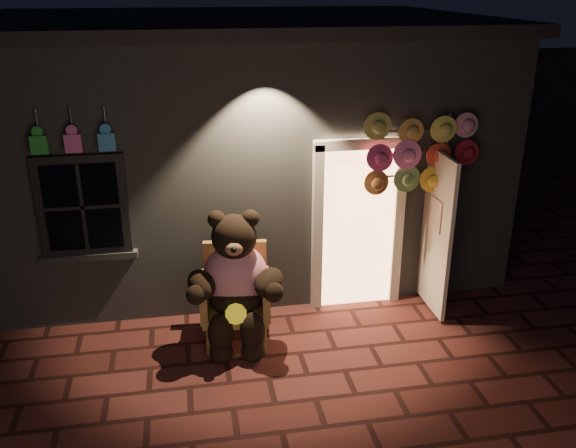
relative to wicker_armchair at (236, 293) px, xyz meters
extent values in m
plane|color=#5A2622|center=(0.25, -0.92, -0.56)|extent=(60.00, 60.00, 0.00)
cube|color=slate|center=(0.25, 3.08, 1.09)|extent=(7.00, 5.00, 3.30)
cube|color=black|center=(0.25, 3.08, 2.82)|extent=(7.30, 5.30, 0.16)
cube|color=black|center=(-1.65, 0.54, 0.99)|extent=(1.00, 0.10, 1.20)
cube|color=black|center=(-1.65, 0.51, 0.99)|extent=(0.82, 0.06, 1.02)
cube|color=slate|center=(-1.65, 0.54, 0.36)|extent=(1.10, 0.14, 0.08)
cube|color=#E8A168|center=(1.60, 0.56, 0.49)|extent=(0.92, 0.10, 2.10)
cube|color=beige|center=(1.08, 0.52, 0.49)|extent=(0.12, 0.12, 2.20)
cube|color=beige|center=(2.12, 0.52, 0.49)|extent=(0.12, 0.12, 2.20)
cube|color=beige|center=(1.60, 0.52, 1.57)|extent=(1.16, 0.12, 0.12)
cube|color=beige|center=(2.50, 0.18, 0.49)|extent=(0.05, 0.80, 2.00)
cube|color=#268D2E|center=(-2.00, 0.46, 1.74)|extent=(0.18, 0.07, 0.20)
cylinder|color=#59595E|center=(-2.00, 0.52, 1.99)|extent=(0.02, 0.02, 0.25)
cube|color=#C85293|center=(-1.65, 0.46, 1.74)|extent=(0.18, 0.07, 0.20)
cylinder|color=#59595E|center=(-1.65, 0.52, 1.99)|extent=(0.02, 0.02, 0.25)
cube|color=teal|center=(-1.30, 0.46, 1.74)|extent=(0.18, 0.07, 0.20)
cylinder|color=#59595E|center=(-1.30, 0.52, 1.99)|extent=(0.02, 0.02, 0.25)
cube|color=#AD8543|center=(-0.01, -0.09, -0.17)|extent=(0.80, 0.76, 0.10)
cube|color=#AD8543|center=(0.02, 0.22, 0.19)|extent=(0.74, 0.16, 0.73)
cube|color=#AD8543|center=(-0.36, -0.07, 0.04)|extent=(0.15, 0.63, 0.42)
cube|color=#AD8543|center=(0.33, -0.15, 0.04)|extent=(0.15, 0.63, 0.42)
cylinder|color=#AD8543|center=(-0.35, -0.35, -0.39)|extent=(0.05, 0.05, 0.34)
cylinder|color=#AD8543|center=(0.27, -0.42, -0.39)|extent=(0.05, 0.05, 0.34)
cylinder|color=#AD8543|center=(-0.29, 0.24, -0.39)|extent=(0.05, 0.05, 0.34)
cylinder|color=#AD8543|center=(0.33, 0.17, -0.39)|extent=(0.05, 0.05, 0.34)
ellipsoid|color=#BE1437|center=(0.00, -0.03, 0.24)|extent=(0.80, 0.67, 0.78)
ellipsoid|color=black|center=(-0.01, -0.12, 0.01)|extent=(0.67, 0.58, 0.37)
sphere|color=black|center=(0.00, -0.09, 0.75)|extent=(0.55, 0.55, 0.50)
sphere|color=black|center=(-0.19, -0.04, 0.95)|extent=(0.20, 0.20, 0.20)
sphere|color=black|center=(0.18, -0.08, 0.95)|extent=(0.20, 0.20, 0.20)
ellipsoid|color=#996645|center=(-0.03, -0.32, 0.71)|extent=(0.21, 0.16, 0.16)
ellipsoid|color=black|center=(-0.39, -0.23, 0.27)|extent=(0.40, 0.56, 0.28)
ellipsoid|color=black|center=(0.34, -0.31, 0.27)|extent=(0.48, 0.58, 0.28)
ellipsoid|color=black|center=(-0.22, -0.43, -0.25)|extent=(0.28, 0.28, 0.48)
ellipsoid|color=black|center=(0.13, -0.47, -0.25)|extent=(0.28, 0.28, 0.48)
sphere|color=black|center=(-0.22, -0.49, -0.45)|extent=(0.26, 0.26, 0.26)
sphere|color=black|center=(0.12, -0.53, -0.45)|extent=(0.26, 0.26, 0.26)
cylinder|color=yellow|center=(-0.04, -0.45, -0.01)|extent=(0.25, 0.12, 0.23)
cylinder|color=#59595E|center=(2.65, 0.46, 0.67)|extent=(0.04, 0.04, 2.47)
cylinder|color=#59595E|center=(2.38, 0.44, 1.72)|extent=(1.10, 0.03, 0.03)
cylinder|color=#59595E|center=(2.38, 0.44, 1.45)|extent=(1.10, 0.03, 0.03)
cylinder|color=#59595E|center=(2.38, 0.44, 1.18)|extent=(1.10, 0.03, 0.03)
cylinder|color=#A29F50|center=(1.75, 0.38, 1.77)|extent=(0.31, 0.11, 0.31)
cylinder|color=tan|center=(2.11, 0.35, 1.77)|extent=(0.31, 0.11, 0.31)
cylinder|color=#E3D75B|center=(2.48, 0.32, 1.77)|extent=(0.31, 0.11, 0.31)
cylinder|color=pink|center=(2.84, 0.38, 1.77)|extent=(0.31, 0.11, 0.31)
cylinder|color=#CB427E|center=(1.75, 0.35, 1.45)|extent=(0.31, 0.11, 0.31)
cylinder|color=pink|center=(2.11, 0.32, 1.45)|extent=(0.31, 0.11, 0.31)
cylinder|color=#CE3E32|center=(2.48, 0.38, 1.45)|extent=(0.31, 0.11, 0.31)
cylinder|color=#B01D2C|center=(2.84, 0.35, 1.45)|extent=(0.31, 0.11, 0.31)
cylinder|color=brown|center=(1.75, 0.32, 1.13)|extent=(0.31, 0.11, 0.31)
cylinder|color=#619258|center=(2.11, 0.38, 1.13)|extent=(0.31, 0.11, 0.31)
cylinder|color=yellow|center=(2.48, 0.35, 1.13)|extent=(0.31, 0.11, 0.31)
camera|label=1|loc=(-0.50, -6.25, 3.38)|focal=38.00mm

